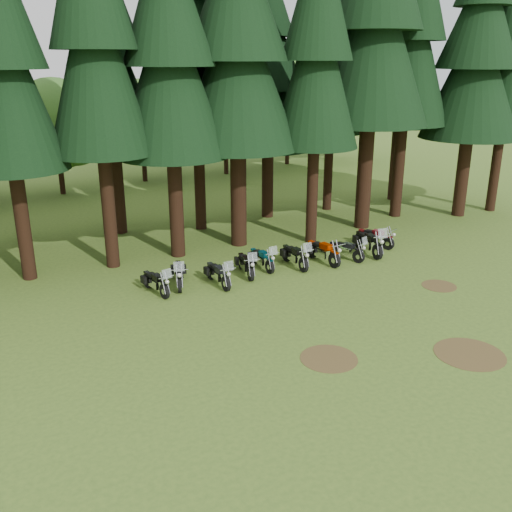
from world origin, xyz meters
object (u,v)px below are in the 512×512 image
object	(u,v)px
motorcycle_3	(246,265)
motorcycle_6	(323,252)
motorcycle_8	(368,243)
motorcycle_4	(262,259)
motorcycle_5	(295,256)
motorcycle_2	(218,275)
motorcycle_1	(179,275)
motorcycle_9	(375,238)
motorcycle_7	(346,251)
motorcycle_0	(156,283)

from	to	relation	value
motorcycle_3	motorcycle_6	world-z (taller)	motorcycle_3
motorcycle_8	motorcycle_4	bearing A→B (deg)	-177.45
motorcycle_5	motorcycle_6	xyz separation A→B (m)	(1.39, -0.19, 0.01)
motorcycle_2	motorcycle_5	xyz separation A→B (m)	(3.93, 0.24, 0.02)
motorcycle_5	motorcycle_8	bearing A→B (deg)	0.21
motorcycle_2	motorcycle_6	xyz separation A→B (m)	(5.32, 0.05, 0.03)
motorcycle_1	motorcycle_6	xyz separation A→B (m)	(6.71, -0.71, 0.01)
motorcycle_2	motorcycle_3	size ratio (longest dim) A/B	1.00
motorcycle_1	motorcycle_5	xyz separation A→B (m)	(5.33, -0.53, 0.00)
motorcycle_1	motorcycle_9	size ratio (longest dim) A/B	1.05
motorcycle_2	motorcycle_9	size ratio (longest dim) A/B	1.03
motorcycle_3	motorcycle_5	bearing A→B (deg)	8.62
motorcycle_2	motorcycle_4	size ratio (longest dim) A/B	1.03
motorcycle_5	motorcycle_6	distance (m)	1.40
motorcycle_2	motorcycle_9	bearing A→B (deg)	5.60
motorcycle_3	motorcycle_7	distance (m)	4.98
motorcycle_7	motorcycle_8	bearing A→B (deg)	-13.51
motorcycle_6	motorcycle_9	distance (m)	3.64
motorcycle_2	motorcycle_6	distance (m)	5.32
motorcycle_4	motorcycle_8	world-z (taller)	motorcycle_8
motorcycle_7	motorcycle_0	bearing A→B (deg)	158.76
motorcycle_2	motorcycle_9	distance (m)	8.93
motorcycle_4	motorcycle_5	size ratio (longest dim) A/B	0.92
motorcycle_1	motorcycle_3	distance (m)	2.96
motorcycle_5	motorcycle_9	xyz separation A→B (m)	(4.98, 0.40, -0.03)
motorcycle_1	motorcycle_5	size ratio (longest dim) A/B	0.96
motorcycle_2	motorcycle_3	distance (m)	1.60
motorcycle_5	motorcycle_6	size ratio (longest dim) A/B	0.97
motorcycle_3	motorcycle_9	distance (m)	7.37
motorcycle_2	motorcycle_1	bearing A→B (deg)	152.69
motorcycle_8	motorcycle_3	bearing A→B (deg)	-173.25
motorcycle_4	motorcycle_5	distance (m)	1.50
motorcycle_4	motorcycle_9	bearing A→B (deg)	0.29
motorcycle_3	motorcycle_8	bearing A→B (deg)	8.82
motorcycle_5	motorcycle_7	distance (m)	2.59
motorcycle_8	motorcycle_9	xyz separation A→B (m)	(1.01, 0.70, -0.08)
motorcycle_3	motorcycle_4	bearing A→B (deg)	31.47
motorcycle_1	motorcycle_7	size ratio (longest dim) A/B	1.07
motorcycle_4	motorcycle_5	bearing A→B (deg)	-18.87
motorcycle_9	motorcycle_7	bearing A→B (deg)	-179.90
motorcycle_6	motorcycle_9	size ratio (longest dim) A/B	1.13
motorcycle_1	motorcycle_4	bearing A→B (deg)	20.91
motorcycle_0	motorcycle_4	distance (m)	5.03
motorcycle_1	motorcycle_3	xyz separation A→B (m)	(2.94, -0.33, -0.02)
motorcycle_6	motorcycle_9	bearing A→B (deg)	6.62
motorcycle_2	motorcycle_7	bearing A→B (deg)	0.14
motorcycle_5	motorcycle_3	bearing A→B (deg)	179.88
motorcycle_5	motorcycle_7	xyz separation A→B (m)	(2.56, -0.39, -0.04)
motorcycle_9	motorcycle_0	bearing A→B (deg)	162.81
motorcycle_1	motorcycle_5	bearing A→B (deg)	15.40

